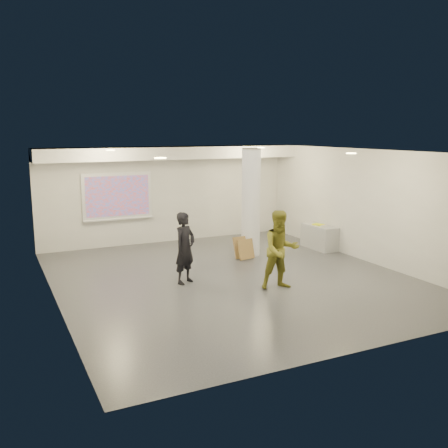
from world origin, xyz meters
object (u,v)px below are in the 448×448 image
projection_screen (117,197)px  man (281,250)px  column (251,203)px  woman (185,248)px  credenza (319,237)px

projection_screen → man: 6.08m
column → projection_screen: bearing=139.4°
column → man: (-0.86, -2.97, -0.62)m
column → woman: bearing=-147.5°
credenza → woman: (-4.84, -1.46, 0.47)m
woman → credenza: bearing=-13.6°
projection_screen → woman: 4.40m
woman → man: 2.19m
column → credenza: column is taller
projection_screen → column: bearing=-40.6°
credenza → column: bearing=173.3°
column → credenza: 2.51m
projection_screen → credenza: bearing=-28.3°
projection_screen → woman: (0.48, -4.32, -0.70)m
column → projection_screen: 4.08m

